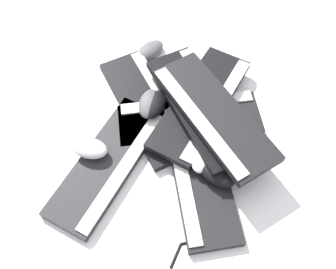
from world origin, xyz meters
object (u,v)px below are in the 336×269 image
object	(u,v)px
mouse_2	(150,104)
keyboard_4	(201,103)
mouse_4	(150,50)
keyboard_5	(200,106)
mouse_0	(89,148)
keyboard_2	(200,172)
mouse_5	(217,174)
mouse_3	(155,104)
keyboard_3	(189,119)
keyboard_6	(213,114)
keyboard_0	(147,105)
mouse_1	(202,156)
keyboard_1	(108,163)

from	to	relation	value
mouse_2	keyboard_4	bearing A→B (deg)	-77.50
keyboard_4	mouse_4	bearing A→B (deg)	0.93
keyboard_5	mouse_0	bearing A→B (deg)	79.24
keyboard_4	keyboard_2	bearing A→B (deg)	143.70
mouse_5	keyboard_2	bearing A→B (deg)	11.30
mouse_2	mouse_3	world-z (taller)	same
mouse_0	mouse_2	size ratio (longest dim) A/B	1.00
keyboard_5	mouse_0	world-z (taller)	keyboard_5
keyboard_3	keyboard_6	distance (m)	0.12
keyboard_0	mouse_4	size ratio (longest dim) A/B	4.13
keyboard_4	mouse_0	size ratio (longest dim) A/B	4.17
keyboard_0	mouse_2	distance (m)	0.04
mouse_1	keyboard_3	bearing A→B (deg)	21.07
mouse_5	keyboard_1	bearing A→B (deg)	27.02
keyboard_0	keyboard_5	size ratio (longest dim) A/B	1.00
keyboard_4	mouse_5	xyz separation A→B (m)	(-0.22, 0.11, 0.01)
keyboard_3	mouse_2	distance (m)	0.13
keyboard_0	mouse_0	size ratio (longest dim) A/B	4.13
keyboard_1	keyboard_5	bearing A→B (deg)	-91.92
keyboard_6	mouse_5	xyz separation A→B (m)	(-0.14, 0.08, -0.05)
keyboard_3	keyboard_6	world-z (taller)	keyboard_6
keyboard_2	mouse_5	distance (m)	0.06
keyboard_0	keyboard_1	distance (m)	0.23
keyboard_4	mouse_1	world-z (taller)	mouse_1
keyboard_0	mouse_3	size ratio (longest dim) A/B	4.13
keyboard_2	mouse_5	bearing A→B (deg)	-148.08
mouse_4	mouse_5	distance (m)	0.53
keyboard_0	mouse_0	world-z (taller)	mouse_0
keyboard_1	keyboard_4	bearing A→B (deg)	-88.35
keyboard_0	keyboard_6	xyz separation A→B (m)	(-0.19, -0.11, 0.09)
keyboard_0	mouse_0	distance (m)	0.24
mouse_5	keyboard_4	bearing A→B (deg)	-46.14
keyboard_3	keyboard_5	bearing A→B (deg)	-107.04
keyboard_2	mouse_4	size ratio (longest dim) A/B	4.21
mouse_5	mouse_1	bearing A→B (deg)	-17.86
keyboard_1	mouse_4	size ratio (longest dim) A/B	4.16
keyboard_5	keyboard_6	distance (m)	0.07
keyboard_1	mouse_3	xyz separation A→B (m)	(0.08, -0.21, 0.04)
keyboard_5	mouse_1	size ratio (longest dim) A/B	4.14
keyboard_5	mouse_4	xyz separation A→B (m)	(0.32, -0.02, -0.05)
keyboard_3	mouse_1	size ratio (longest dim) A/B	4.20
keyboard_3	mouse_5	distance (m)	0.22
keyboard_3	keyboard_6	size ratio (longest dim) A/B	1.04
keyboard_4	keyboard_5	world-z (taller)	keyboard_5
keyboard_1	mouse_2	xyz separation A→B (m)	(0.09, -0.20, 0.04)
mouse_0	mouse_1	bearing A→B (deg)	-169.43
keyboard_6	mouse_2	distance (m)	0.21
mouse_1	mouse_3	distance (m)	0.23
mouse_3	keyboard_1	bearing A→B (deg)	-14.47
keyboard_1	keyboard_5	world-z (taller)	keyboard_5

